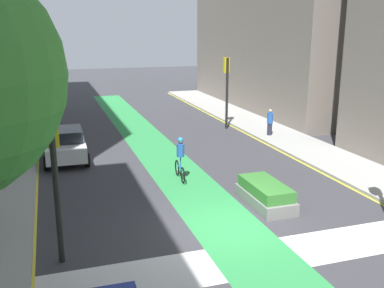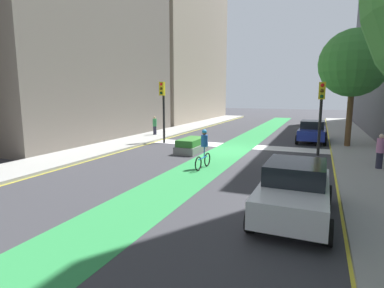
{
  "view_description": "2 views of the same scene",
  "coord_description": "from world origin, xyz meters",
  "px_view_note": "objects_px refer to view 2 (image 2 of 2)",
  "views": [
    {
      "loc": [
        -5.2,
        -11.92,
        6.18
      ],
      "look_at": [
        0.71,
        6.19,
        1.17
      ],
      "focal_mm": 41.13,
      "sensor_mm": 36.0,
      "label": 1
    },
    {
      "loc": [
        -5.2,
        18.4,
        3.47
      ],
      "look_at": [
        -0.15,
        6.25,
        1.36
      ],
      "focal_mm": 28.82,
      "sensor_mm": 36.0,
      "label": 2
    }
  ],
  "objects_px": {
    "car_white_left_far": "(294,189)",
    "pedestrian_sidewalk_left_a": "(380,151)",
    "cyclist_in_lane": "(204,148)",
    "traffic_signal_near_right": "(163,101)",
    "car_blue_left_near": "(312,131)",
    "traffic_signal_near_left": "(321,105)",
    "median_planter": "(192,146)",
    "pedestrian_sidewalk_right_b": "(155,125)",
    "street_tree_near": "(354,63)"
  },
  "relations": [
    {
      "from": "cyclist_in_lane",
      "to": "pedestrian_sidewalk_left_a",
      "type": "xyz_separation_m",
      "value": [
        -7.61,
        -2.47,
        -0.02
      ]
    },
    {
      "from": "car_blue_left_near",
      "to": "traffic_signal_near_left",
      "type": "bearing_deg",
      "value": 95.12
    },
    {
      "from": "car_white_left_far",
      "to": "pedestrian_sidewalk_left_a",
      "type": "bearing_deg",
      "value": -114.33
    },
    {
      "from": "traffic_signal_near_right",
      "to": "cyclist_in_lane",
      "type": "relative_size",
      "value": 2.35
    },
    {
      "from": "traffic_signal_near_left",
      "to": "cyclist_in_lane",
      "type": "height_order",
      "value": "traffic_signal_near_left"
    },
    {
      "from": "car_white_left_far",
      "to": "cyclist_in_lane",
      "type": "bearing_deg",
      "value": -45.53
    },
    {
      "from": "car_white_left_far",
      "to": "cyclist_in_lane",
      "type": "height_order",
      "value": "cyclist_in_lane"
    },
    {
      "from": "pedestrian_sidewalk_left_a",
      "to": "street_tree_near",
      "type": "height_order",
      "value": "street_tree_near"
    },
    {
      "from": "pedestrian_sidewalk_left_a",
      "to": "pedestrian_sidewalk_right_b",
      "type": "distance_m",
      "value": 16.75
    },
    {
      "from": "traffic_signal_near_right",
      "to": "cyclist_in_lane",
      "type": "bearing_deg",
      "value": 131.38
    },
    {
      "from": "cyclist_in_lane",
      "to": "car_white_left_far",
      "type": "bearing_deg",
      "value": 134.47
    },
    {
      "from": "pedestrian_sidewalk_right_b",
      "to": "pedestrian_sidewalk_left_a",
      "type": "bearing_deg",
      "value": 156.66
    },
    {
      "from": "car_white_left_far",
      "to": "pedestrian_sidewalk_left_a",
      "type": "height_order",
      "value": "pedestrian_sidewalk_left_a"
    },
    {
      "from": "traffic_signal_near_right",
      "to": "pedestrian_sidewalk_left_a",
      "type": "xyz_separation_m",
      "value": [
        -12.99,
        3.64,
        -2.1
      ]
    },
    {
      "from": "street_tree_near",
      "to": "cyclist_in_lane",
      "type": "bearing_deg",
      "value": 52.61
    },
    {
      "from": "median_planter",
      "to": "traffic_signal_near_left",
      "type": "bearing_deg",
      "value": -166.23
    },
    {
      "from": "pedestrian_sidewalk_left_a",
      "to": "street_tree_near",
      "type": "xyz_separation_m",
      "value": [
        0.86,
        -6.36,
        4.46
      ]
    },
    {
      "from": "car_blue_left_near",
      "to": "pedestrian_sidewalk_left_a",
      "type": "relative_size",
      "value": 2.68
    },
    {
      "from": "pedestrian_sidewalk_left_a",
      "to": "pedestrian_sidewalk_right_b",
      "type": "xyz_separation_m",
      "value": [
        15.38,
        -6.63,
        -0.03
      ]
    },
    {
      "from": "traffic_signal_near_left",
      "to": "street_tree_near",
      "type": "xyz_separation_m",
      "value": [
        -1.73,
        -3.49,
        2.49
      ]
    },
    {
      "from": "cyclist_in_lane",
      "to": "pedestrian_sidewalk_right_b",
      "type": "xyz_separation_m",
      "value": [
        7.77,
        -9.1,
        -0.05
      ]
    },
    {
      "from": "car_white_left_far",
      "to": "cyclist_in_lane",
      "type": "distance_m",
      "value": 6.35
    },
    {
      "from": "traffic_signal_near_right",
      "to": "car_white_left_far",
      "type": "distance_m",
      "value": 14.66
    },
    {
      "from": "car_blue_left_near",
      "to": "street_tree_near",
      "type": "relative_size",
      "value": 0.57
    },
    {
      "from": "car_blue_left_near",
      "to": "median_planter",
      "type": "distance_m",
      "value": 9.8
    },
    {
      "from": "traffic_signal_near_right",
      "to": "car_white_left_far",
      "type": "height_order",
      "value": "traffic_signal_near_right"
    },
    {
      "from": "pedestrian_sidewalk_left_a",
      "to": "cyclist_in_lane",
      "type": "bearing_deg",
      "value": 17.98
    },
    {
      "from": "traffic_signal_near_left",
      "to": "median_planter",
      "type": "distance_m",
      "value": 7.77
    },
    {
      "from": "pedestrian_sidewalk_left_a",
      "to": "street_tree_near",
      "type": "relative_size",
      "value": 0.21
    },
    {
      "from": "traffic_signal_near_right",
      "to": "street_tree_near",
      "type": "height_order",
      "value": "street_tree_near"
    },
    {
      "from": "traffic_signal_near_left",
      "to": "cyclist_in_lane",
      "type": "xyz_separation_m",
      "value": [
        5.01,
        5.34,
        -1.95
      ]
    },
    {
      "from": "car_blue_left_near",
      "to": "cyclist_in_lane",
      "type": "distance_m",
      "value": 11.69
    },
    {
      "from": "cyclist_in_lane",
      "to": "median_planter",
      "type": "bearing_deg",
      "value": -59.41
    },
    {
      "from": "traffic_signal_near_left",
      "to": "car_white_left_far",
      "type": "relative_size",
      "value": 0.98
    },
    {
      "from": "car_blue_left_near",
      "to": "median_planter",
      "type": "height_order",
      "value": "car_blue_left_near"
    },
    {
      "from": "pedestrian_sidewalk_left_a",
      "to": "car_white_left_far",
      "type": "bearing_deg",
      "value": 65.67
    },
    {
      "from": "traffic_signal_near_left",
      "to": "street_tree_near",
      "type": "bearing_deg",
      "value": -116.44
    },
    {
      "from": "car_blue_left_near",
      "to": "street_tree_near",
      "type": "distance_m",
      "value": 5.47
    },
    {
      "from": "traffic_signal_near_left",
      "to": "pedestrian_sidewalk_right_b",
      "type": "xyz_separation_m",
      "value": [
        12.78,
        -3.76,
        -2.0
      ]
    },
    {
      "from": "car_white_left_far",
      "to": "pedestrian_sidewalk_right_b",
      "type": "relative_size",
      "value": 2.76
    },
    {
      "from": "median_planter",
      "to": "pedestrian_sidewalk_right_b",
      "type": "bearing_deg",
      "value": -44.3
    },
    {
      "from": "car_white_left_far",
      "to": "pedestrian_sidewalk_left_a",
      "type": "xyz_separation_m",
      "value": [
        -3.16,
        -7.0,
        0.15
      ]
    },
    {
      "from": "car_blue_left_near",
      "to": "pedestrian_sidewalk_right_b",
      "type": "xyz_separation_m",
      "value": [
        12.3,
        1.67,
        0.12
      ]
    },
    {
      "from": "pedestrian_sidewalk_right_b",
      "to": "median_planter",
      "type": "relative_size",
      "value": 0.58
    },
    {
      "from": "cyclist_in_lane",
      "to": "median_planter",
      "type": "distance_m",
      "value": 4.21
    },
    {
      "from": "pedestrian_sidewalk_left_a",
      "to": "pedestrian_sidewalk_right_b",
      "type": "bearing_deg",
      "value": -23.34
    },
    {
      "from": "cyclist_in_lane",
      "to": "street_tree_near",
      "type": "relative_size",
      "value": 0.25
    },
    {
      "from": "traffic_signal_near_left",
      "to": "car_blue_left_near",
      "type": "height_order",
      "value": "traffic_signal_near_left"
    },
    {
      "from": "traffic_signal_near_right",
      "to": "car_white_left_far",
      "type": "bearing_deg",
      "value": 132.74
    },
    {
      "from": "car_blue_left_near",
      "to": "pedestrian_sidewalk_right_b",
      "type": "height_order",
      "value": "pedestrian_sidewalk_right_b"
    }
  ]
}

